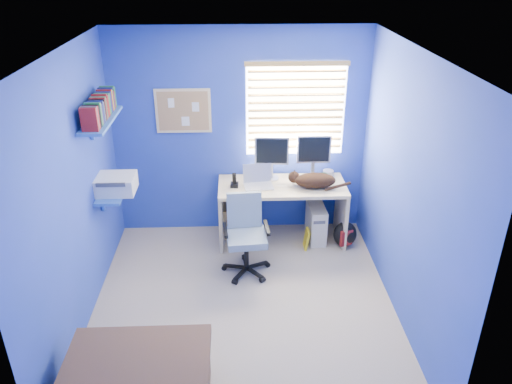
{
  "coord_description": "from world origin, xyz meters",
  "views": [
    {
      "loc": [
        -0.05,
        -4.01,
        3.24
      ],
      "look_at": [
        0.15,
        0.65,
        0.95
      ],
      "focal_mm": 35.0,
      "sensor_mm": 36.0,
      "label": 1
    }
  ],
  "objects_px": {
    "cat": "(315,180)",
    "tower_pc": "(316,223)",
    "laptop": "(259,178)",
    "office_chair": "(246,245)",
    "desk": "(281,213)"
  },
  "relations": [
    {
      "from": "desk",
      "to": "office_chair",
      "type": "bearing_deg",
      "value": -124.88
    },
    {
      "from": "desk",
      "to": "cat",
      "type": "height_order",
      "value": "cat"
    },
    {
      "from": "desk",
      "to": "laptop",
      "type": "distance_m",
      "value": 0.56
    },
    {
      "from": "laptop",
      "to": "office_chair",
      "type": "height_order",
      "value": "laptop"
    },
    {
      "from": "cat",
      "to": "office_chair",
      "type": "xyz_separation_m",
      "value": [
        -0.82,
        -0.56,
        -0.5
      ]
    },
    {
      "from": "cat",
      "to": "office_chair",
      "type": "height_order",
      "value": "cat"
    },
    {
      "from": "laptop",
      "to": "office_chair",
      "type": "bearing_deg",
      "value": -111.05
    },
    {
      "from": "laptop",
      "to": "cat",
      "type": "xyz_separation_m",
      "value": [
        0.65,
        -0.04,
        -0.02
      ]
    },
    {
      "from": "tower_pc",
      "to": "office_chair",
      "type": "relative_size",
      "value": 0.51
    },
    {
      "from": "cat",
      "to": "tower_pc",
      "type": "xyz_separation_m",
      "value": [
        0.05,
        0.07,
        -0.6
      ]
    },
    {
      "from": "desk",
      "to": "laptop",
      "type": "bearing_deg",
      "value": -172.67
    },
    {
      "from": "laptop",
      "to": "cat",
      "type": "distance_m",
      "value": 0.66
    },
    {
      "from": "cat",
      "to": "tower_pc",
      "type": "relative_size",
      "value": 1.06
    },
    {
      "from": "tower_pc",
      "to": "office_chair",
      "type": "distance_m",
      "value": 1.08
    },
    {
      "from": "desk",
      "to": "tower_pc",
      "type": "relative_size",
      "value": 3.32
    }
  ]
}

